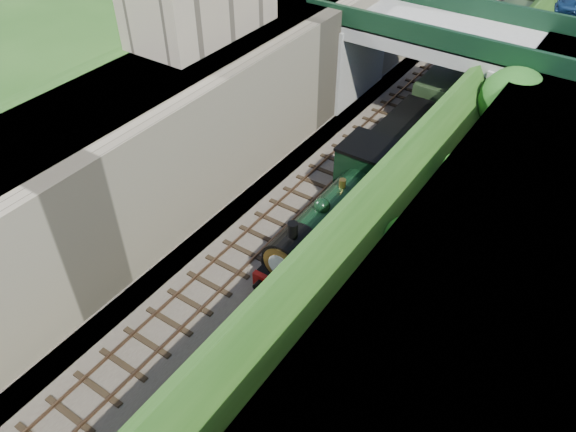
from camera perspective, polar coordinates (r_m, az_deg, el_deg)
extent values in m
plane|color=#1E4714|center=(23.07, -11.70, -16.20)|extent=(160.00, 160.00, 0.00)
cube|color=#473F38|center=(35.19, 11.12, 7.07)|extent=(10.00, 90.00, 0.20)
cube|color=#756B56|center=(35.63, 3.62, 14.49)|extent=(1.00, 90.00, 7.00)
cube|color=#262628|center=(37.35, -1.14, 15.83)|extent=(6.00, 90.00, 7.00)
cube|color=#1E4714|center=(32.64, 19.65, 7.93)|extent=(4.02, 90.00, 6.36)
sphere|color=#194C14|center=(18.03, -2.66, -20.90)|extent=(2.03, 2.03, 2.03)
sphere|color=#194C14|center=(18.36, 4.07, -13.95)|extent=(1.37, 1.37, 1.37)
sphere|color=#194C14|center=(20.74, 7.94, -8.21)|extent=(1.66, 1.66, 1.66)
sphere|color=#194C14|center=(22.80, 12.28, -2.60)|extent=(2.25, 2.25, 2.25)
sphere|color=#194C14|center=(24.93, 15.37, 1.49)|extent=(1.46, 1.46, 1.46)
sphere|color=#194C14|center=(25.81, 17.69, 4.09)|extent=(2.34, 2.34, 2.34)
sphere|color=#194C14|center=(31.61, 16.29, 4.78)|extent=(1.38, 1.38, 1.38)
sphere|color=#194C14|center=(32.77, 17.13, 5.89)|extent=(2.04, 2.04, 2.04)
sphere|color=#194C14|center=(36.08, 20.01, 9.32)|extent=(2.22, 2.22, 2.22)
sphere|color=#194C14|center=(37.39, 22.17, 11.50)|extent=(1.25, 1.25, 1.25)
sphere|color=#194C14|center=(39.97, 23.58, 13.20)|extent=(2.34, 2.34, 2.34)
sphere|color=#194C14|center=(44.02, 25.54, 15.46)|extent=(1.95, 1.95, 1.95)
sphere|color=#194C14|center=(46.00, 23.57, 14.08)|extent=(2.20, 2.20, 2.20)
sphere|color=#194C14|center=(48.38, 25.76, 16.20)|extent=(2.37, 2.37, 2.37)
sphere|color=#194C14|center=(58.60, 26.99, 18.14)|extent=(2.23, 2.23, 2.23)
cube|color=black|center=(35.78, 8.25, 8.29)|extent=(2.50, 90.00, 0.07)
cube|color=brown|center=(35.99, 7.24, 8.77)|extent=(0.08, 90.00, 0.14)
cube|color=brown|center=(35.48, 9.29, 8.05)|extent=(0.08, 90.00, 0.14)
cube|color=black|center=(34.77, 12.92, 6.60)|extent=(2.50, 90.00, 0.07)
cube|color=brown|center=(34.93, 11.88, 7.12)|extent=(0.08, 90.00, 0.14)
cube|color=brown|center=(34.53, 14.03, 6.33)|extent=(0.08, 90.00, 0.14)
cube|color=gray|center=(35.87, 15.90, 17.12)|extent=(16.00, 6.00, 0.90)
cube|color=black|center=(33.01, 14.31, 17.21)|extent=(16.00, 0.30, 1.20)
cube|color=black|center=(38.10, 17.84, 19.65)|extent=(16.00, 0.30, 1.20)
cube|color=gray|center=(39.09, 6.75, 15.67)|extent=(1.40, 6.40, 5.70)
cube|color=gray|center=(36.01, 22.05, 10.69)|extent=(2.40, 6.40, 5.70)
cylinder|color=black|center=(32.86, 20.82, 6.80)|extent=(0.30, 0.30, 4.40)
sphere|color=#194C14|center=(31.62, 21.92, 10.71)|extent=(3.60, 3.60, 3.60)
sphere|color=#194C14|center=(32.52, 22.90, 10.03)|extent=(2.40, 2.40, 2.40)
cube|color=black|center=(27.08, 4.10, -2.79)|extent=(2.40, 8.40, 0.60)
cube|color=black|center=(27.37, 5.23, -0.76)|extent=(2.70, 10.00, 0.35)
cube|color=maroon|center=(24.30, -0.88, -7.48)|extent=(2.70, 0.25, 0.70)
cylinder|color=black|center=(25.99, 4.51, 0.44)|extent=(1.90, 5.60, 1.90)
cylinder|color=black|center=(23.87, 0.46, -3.75)|extent=(1.96, 1.80, 1.96)
cylinder|color=white|center=(23.30, -0.88, -5.14)|extent=(1.10, 0.05, 1.10)
cylinder|color=black|center=(23.06, 0.48, -1.61)|extent=(0.44, 0.44, 0.90)
sphere|color=black|center=(24.68, 3.45, 1.00)|extent=(0.76, 0.76, 0.76)
cylinder|color=#A57F33|center=(25.86, 5.54, 3.26)|extent=(0.32, 0.32, 0.50)
cube|color=black|center=(28.47, 8.24, 4.51)|extent=(2.75, 2.40, 2.80)
cube|color=black|center=(27.65, 8.52, 6.95)|extent=(2.85, 2.50, 0.15)
cube|color=black|center=(25.72, -1.25, -4.43)|extent=(0.60, 1.40, 0.90)
cube|color=black|center=(24.79, 3.51, -6.70)|extent=(0.60, 1.40, 0.90)
cube|color=black|center=(32.98, 11.48, 5.27)|extent=(2.30, 6.00, 0.50)
cube|color=black|center=(32.84, 11.53, 5.62)|extent=(2.60, 6.00, 0.50)
cube|color=black|center=(32.19, 11.81, 7.38)|extent=(2.70, 6.00, 2.40)
cube|color=black|center=(31.55, 12.11, 9.28)|extent=(2.50, 5.60, 0.20)
cube|color=black|center=(43.52, 18.71, 12.91)|extent=(2.30, 17.00, 0.40)
cube|color=black|center=(43.42, 18.78, 13.20)|extent=(2.50, 17.00, 0.50)
cube|color=#20301B|center=(42.81, 19.21, 14.97)|extent=(2.80, 18.00, 2.70)
cube|color=slate|center=(42.24, 19.66, 16.79)|extent=(2.90, 18.00, 0.50)
cube|color=black|center=(60.70, 24.89, 19.01)|extent=(2.30, 17.00, 0.40)
cube|color=black|center=(60.63, 24.96, 19.22)|extent=(2.50, 17.00, 0.50)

